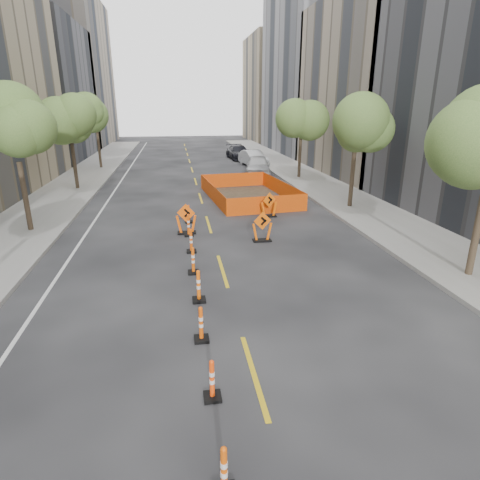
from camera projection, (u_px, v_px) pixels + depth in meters
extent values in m
plane|color=black|center=(240.00, 328.00, 10.88)|extent=(140.00, 140.00, 0.00)
cube|color=gray|center=(32.00, 220.00, 20.73)|extent=(4.00, 90.00, 0.15)
cube|color=gray|center=(359.00, 207.00, 23.43)|extent=(4.00, 90.00, 0.15)
cube|color=#4C4C51|center=(25.00, 92.00, 42.73)|extent=(12.00, 16.00, 14.00)
cube|color=gray|center=(61.00, 73.00, 57.10)|extent=(12.00, 20.00, 20.00)
cube|color=gray|center=(396.00, 88.00, 33.43)|extent=(12.00, 16.00, 14.00)
cube|color=gray|center=(327.00, 67.00, 47.80)|extent=(12.00, 18.00, 20.00)
cube|color=tan|center=(286.00, 90.00, 65.65)|extent=(12.00, 14.00, 16.00)
cylinder|color=#382B1E|center=(26.00, 200.00, 18.46)|extent=(0.24, 0.24, 3.15)
sphere|color=#3F6B2E|center=(14.00, 133.00, 17.51)|extent=(2.80, 2.80, 2.80)
cylinder|color=#382B1E|center=(75.00, 168.00, 27.81)|extent=(0.24, 0.24, 3.15)
sphere|color=#3F6B2E|center=(69.00, 123.00, 26.86)|extent=(2.80, 2.80, 2.80)
cylinder|color=#382B1E|center=(99.00, 152.00, 37.16)|extent=(0.24, 0.24, 3.15)
sphere|color=#3F6B2E|center=(96.00, 118.00, 36.21)|extent=(2.80, 2.80, 2.80)
cylinder|color=#382B1E|center=(476.00, 235.00, 13.51)|extent=(0.24, 0.24, 3.15)
cylinder|color=#382B1E|center=(352.00, 181.00, 22.85)|extent=(0.24, 0.24, 3.15)
sphere|color=#3F6B2E|center=(357.00, 127.00, 21.90)|extent=(2.80, 2.80, 2.80)
cylinder|color=#382B1E|center=(300.00, 159.00, 32.20)|extent=(0.24, 0.24, 3.15)
sphere|color=#3F6B2E|center=(301.00, 120.00, 31.25)|extent=(2.80, 2.80, 2.80)
imported|color=#AFAFB1|center=(258.00, 166.00, 33.78)|extent=(2.84, 5.21, 1.68)
imported|color=#AAABAF|center=(253.00, 158.00, 39.08)|extent=(2.41, 4.76, 1.50)
imported|color=black|center=(239.00, 152.00, 44.04)|extent=(2.45, 5.21, 1.47)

